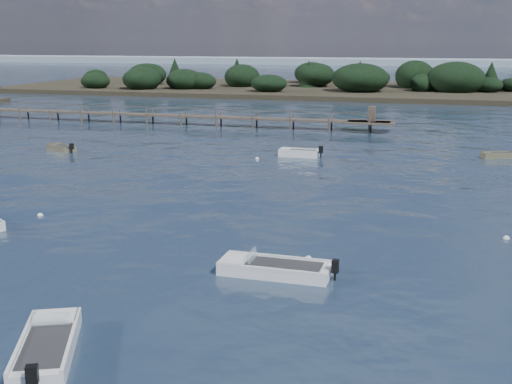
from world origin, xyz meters
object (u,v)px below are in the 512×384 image
(tender_far_white, at_px, (299,154))
(dinghy_near_olive, at_px, (47,349))
(dinghy_mid_white_a, at_px, (275,271))
(tender_far_grey, at_px, (61,149))
(tender_far_grey_b, at_px, (498,156))
(jetty, at_px, (150,115))

(tender_far_white, relative_size, dinghy_near_olive, 0.78)
(dinghy_mid_white_a, bearing_deg, dinghy_near_olive, -120.62)
(tender_far_grey, height_order, tender_far_white, tender_far_white)
(tender_far_grey, bearing_deg, tender_far_grey_b, 10.45)
(tender_far_grey_b, xyz_separation_m, tender_far_white, (-16.04, -3.79, 0.04))
(dinghy_mid_white_a, bearing_deg, tender_far_white, 100.04)
(dinghy_mid_white_a, distance_m, dinghy_near_olive, 10.14)
(tender_far_white, bearing_deg, tender_far_grey, -171.78)
(tender_far_white, bearing_deg, jetty, 142.28)
(tender_far_grey_b, distance_m, tender_far_grey, 37.49)
(dinghy_near_olive, bearing_deg, tender_far_grey, 121.75)
(jetty, bearing_deg, tender_far_white, -37.72)
(tender_far_grey_b, bearing_deg, jetty, 161.14)
(tender_far_grey_b, bearing_deg, tender_far_grey, -169.55)
(tender_far_white, bearing_deg, dinghy_near_olive, -90.48)
(tender_far_grey, distance_m, jetty, 19.64)
(jetty, bearing_deg, dinghy_near_olive, -68.16)
(tender_far_grey_b, relative_size, dinghy_mid_white_a, 0.59)
(tender_far_grey_b, xyz_separation_m, dinghy_mid_white_a, (-11.18, -31.25, 0.01))
(tender_far_grey_b, distance_m, tender_far_white, 16.48)
(dinghy_near_olive, bearing_deg, tender_far_white, 89.52)
(dinghy_mid_white_a, bearing_deg, jetty, 120.86)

